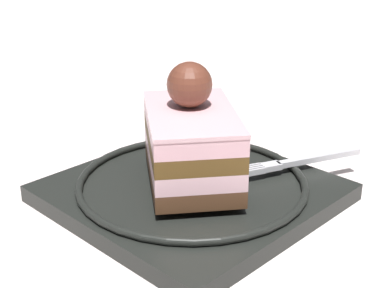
{
  "coord_description": "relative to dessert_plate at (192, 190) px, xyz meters",
  "views": [
    {
      "loc": [
        0.27,
        -0.28,
        0.22
      ],
      "look_at": [
        -0.01,
        0.01,
        0.05
      ],
      "focal_mm": 53.23,
      "sensor_mm": 36.0,
      "label": 1
    }
  ],
  "objects": [
    {
      "name": "ground_plane",
      "position": [
        0.01,
        -0.01,
        -0.01
      ],
      "size": [
        2.4,
        2.4,
        0.0
      ],
      "primitive_type": "plane",
      "color": "silver"
    },
    {
      "name": "dessert_plate",
      "position": [
        0.0,
        0.0,
        0.0
      ],
      "size": [
        0.2,
        0.2,
        0.02
      ],
      "color": "black",
      "rests_on": "ground_plane"
    },
    {
      "name": "fork",
      "position": [
        0.04,
        0.08,
        0.01
      ],
      "size": [
        0.06,
        0.12,
        0.0
      ],
      "color": "silver",
      "rests_on": "dessert_plate"
    },
    {
      "name": "cake_slice",
      "position": [
        -0.0,
        0.0,
        0.04
      ],
      "size": [
        0.13,
        0.12,
        0.09
      ],
      "color": "#553520",
      "rests_on": "dessert_plate"
    }
  ]
}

